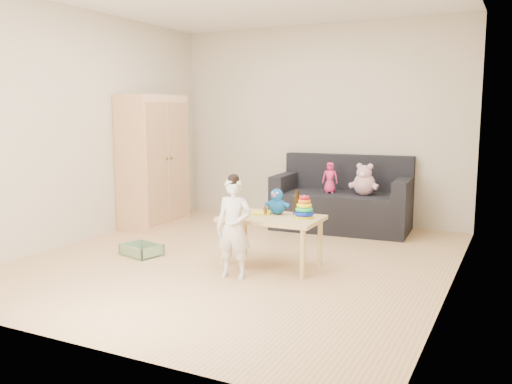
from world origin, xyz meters
The scene contains 13 objects.
room centered at (0.00, 0.00, 1.30)m, with size 4.50×4.50×4.50m.
wardrobe centered at (-1.76, 0.93, 0.84)m, with size 0.46×0.93×1.67m, color #DEA87A.
sofa centered at (0.48, 1.78, 0.23)m, with size 1.65×0.83×0.46m, color black.
play_table centered at (0.39, -0.10, 0.24)m, with size 0.92×0.58×0.49m, color tan.
storage_bin centered at (-0.98, -0.33, 0.06)m, with size 0.39×0.29×0.12m, color gray, non-canonical shape.
toddler centered at (0.24, -0.56, 0.44)m, with size 0.33×0.22×0.88m, color silver.
pink_bear centered at (0.78, 1.74, 0.63)m, with size 0.28×0.24×0.32m, color #D49CA6, non-canonical shape.
doll centered at (0.35, 1.70, 0.65)m, with size 0.19×0.13×0.38m, color #F02D70.
ring_stacker centered at (0.69, -0.03, 0.57)m, with size 0.18×0.18×0.21m.
brown_bottle centered at (0.56, 0.12, 0.59)m, with size 0.08×0.08×0.23m.
blue_plush centered at (0.39, 0.04, 0.61)m, with size 0.21×0.16×0.25m, color blue, non-canonical shape.
wooden_figure centered at (0.32, -0.08, 0.54)m, with size 0.04×0.03×0.10m, color brown, non-canonical shape.
yellow_book centered at (0.24, -0.02, 0.49)m, with size 0.18×0.18×0.01m, color yellow.
Camera 1 is at (2.49, -4.66, 1.46)m, focal length 38.00 mm.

